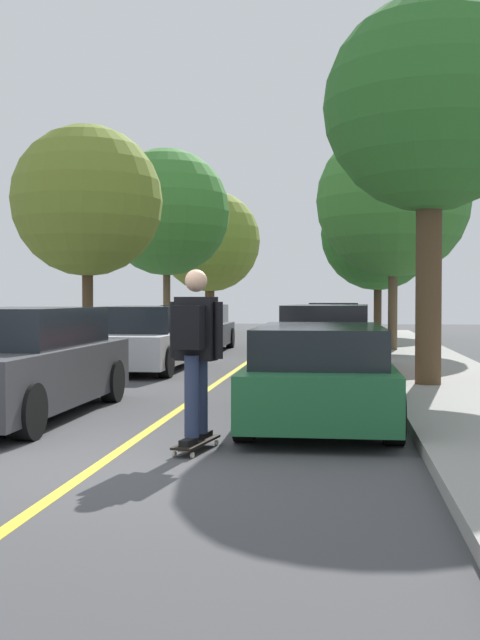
{
  "coord_description": "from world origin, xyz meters",
  "views": [
    {
      "loc": [
        2.24,
        -7.16,
        1.57
      ],
      "look_at": [
        0.24,
        8.3,
        1.13
      ],
      "focal_mm": 43.06,
      "sensor_mm": 36.0,
      "label": 1
    }
  ],
  "objects_px": {
    "parked_car_left_nearest": "(17,364)",
    "street_tree_right_far": "(378,234)",
    "parked_car_right_farthest": "(332,324)",
    "street_tree_left_far": "(210,241)",
    "skateboarder": "(195,344)",
    "parked_car_right_nearest": "(320,373)",
    "street_tree_left_nearest": "(87,201)",
    "parked_car_left_near": "(143,339)",
    "parked_car_right_near": "(327,341)",
    "street_tree_right_near": "(393,201)",
    "street_tree_left_near": "(167,212)",
    "street_tree_right_nearest": "(430,107)",
    "parked_car_right_far": "(330,332)",
    "parked_car_left_far": "(196,328)",
    "skateboard": "(196,443)"
  },
  "relations": [
    {
      "from": "parked_car_left_nearest",
      "to": "street_tree_right_far",
      "type": "relative_size",
      "value": 0.74
    },
    {
      "from": "parked_car_right_farthest",
      "to": "street_tree_right_far",
      "type": "relative_size",
      "value": 0.68
    },
    {
      "from": "street_tree_left_far",
      "to": "skateboarder",
      "type": "relative_size",
      "value": 3.64
    },
    {
      "from": "parked_car_right_nearest",
      "to": "parked_car_right_farthest",
      "type": "height_order",
      "value": "parked_car_right_farthest"
    },
    {
      "from": "parked_car_right_farthest",
      "to": "street_tree_left_nearest",
      "type": "bearing_deg",
      "value": -123.64
    },
    {
      "from": "parked_car_left_near",
      "to": "parked_car_right_near",
      "type": "height_order",
      "value": "parked_car_right_near"
    },
    {
      "from": "parked_car_right_near",
      "to": "skateboarder",
      "type": "bearing_deg",
      "value": -99.18
    },
    {
      "from": "street_tree_right_near",
      "to": "skateboarder",
      "type": "bearing_deg",
      "value": -101.81
    },
    {
      "from": "parked_car_right_farthest",
      "to": "skateboarder",
      "type": "height_order",
      "value": "skateboarder"
    },
    {
      "from": "street_tree_left_near",
      "to": "skateboarder",
      "type": "height_order",
      "value": "street_tree_left_near"
    },
    {
      "from": "parked_car_left_near",
      "to": "street_tree_right_far",
      "type": "relative_size",
      "value": 0.7
    },
    {
      "from": "street_tree_left_near",
      "to": "street_tree_right_nearest",
      "type": "distance_m",
      "value": 14.99
    },
    {
      "from": "parked_car_left_near",
      "to": "skateboarder",
      "type": "distance_m",
      "value": 9.05
    },
    {
      "from": "street_tree_left_nearest",
      "to": "street_tree_right_nearest",
      "type": "bearing_deg",
      "value": -31.63
    },
    {
      "from": "parked_car_right_far",
      "to": "skateboarder",
      "type": "bearing_deg",
      "value": -95.35
    },
    {
      "from": "parked_car_left_nearest",
      "to": "parked_car_right_nearest",
      "type": "height_order",
      "value": "parked_car_left_nearest"
    },
    {
      "from": "street_tree_left_near",
      "to": "parked_car_right_nearest",
      "type": "bearing_deg",
      "value": -70.7
    },
    {
      "from": "street_tree_right_far",
      "to": "street_tree_right_near",
      "type": "bearing_deg",
      "value": -90.0
    },
    {
      "from": "street_tree_left_near",
      "to": "parked_car_left_near",
      "type": "bearing_deg",
      "value": -80.1
    },
    {
      "from": "parked_car_left_far",
      "to": "street_tree_right_nearest",
      "type": "xyz_separation_m",
      "value": [
        5.72,
        -9.42,
        4.06
      ]
    },
    {
      "from": "street_tree_left_near",
      "to": "street_tree_right_far",
      "type": "distance_m",
      "value": 8.52
    },
    {
      "from": "street_tree_left_near",
      "to": "skateboard",
      "type": "xyz_separation_m",
      "value": [
        4.5,
        -18.37,
        -4.46
      ]
    },
    {
      "from": "parked_car_right_farthest",
      "to": "skateboarder",
      "type": "relative_size",
      "value": 2.38
    },
    {
      "from": "parked_car_right_near",
      "to": "parked_car_left_far",
      "type": "bearing_deg",
      "value": 119.07
    },
    {
      "from": "skateboarder",
      "to": "parked_car_right_near",
      "type": "bearing_deg",
      "value": 80.82
    },
    {
      "from": "parked_car_left_nearest",
      "to": "street_tree_right_near",
      "type": "bearing_deg",
      "value": 64.55
    },
    {
      "from": "street_tree_left_near",
      "to": "skateboarder",
      "type": "relative_size",
      "value": 3.75
    },
    {
      "from": "parked_car_left_near",
      "to": "street_tree_left_nearest",
      "type": "distance_m",
      "value": 3.88
    },
    {
      "from": "street_tree_left_nearest",
      "to": "street_tree_left_near",
      "type": "height_order",
      "value": "street_tree_left_near"
    },
    {
      "from": "parked_car_right_far",
      "to": "street_tree_left_far",
      "type": "height_order",
      "value": "street_tree_left_far"
    },
    {
      "from": "parked_car_left_nearest",
      "to": "parked_car_left_near",
      "type": "bearing_deg",
      "value": 89.99
    },
    {
      "from": "parked_car_left_near",
      "to": "street_tree_left_nearest",
      "type": "xyz_separation_m",
      "value": [
        -1.71,
        1.36,
        3.2
      ]
    },
    {
      "from": "parked_car_left_far",
      "to": "skateboard",
      "type": "xyz_separation_m",
      "value": [
        2.79,
        -14.78,
        -0.59
      ]
    },
    {
      "from": "parked_car_left_near",
      "to": "street_tree_left_near",
      "type": "distance_m",
      "value": 10.67
    },
    {
      "from": "parked_car_left_far",
      "to": "parked_car_right_farthest",
      "type": "bearing_deg",
      "value": 43.09
    },
    {
      "from": "street_tree_left_near",
      "to": "parked_car_right_far",
      "type": "bearing_deg",
      "value": -42.96
    },
    {
      "from": "street_tree_left_nearest",
      "to": "skateboard",
      "type": "height_order",
      "value": "street_tree_left_nearest"
    },
    {
      "from": "parked_car_left_far",
      "to": "parked_car_right_farthest",
      "type": "height_order",
      "value": "parked_car_right_farthest"
    },
    {
      "from": "parked_car_right_farthest",
      "to": "street_tree_right_far",
      "type": "xyz_separation_m",
      "value": [
        1.71,
        3.98,
        3.38
      ]
    },
    {
      "from": "parked_car_left_nearest",
      "to": "parked_car_right_near",
      "type": "bearing_deg",
      "value": 54.29
    },
    {
      "from": "street_tree_right_nearest",
      "to": "skateboard",
      "type": "xyz_separation_m",
      "value": [
        -2.93,
        -5.36,
        -4.65
      ]
    },
    {
      "from": "street_tree_right_nearest",
      "to": "street_tree_right_near",
      "type": "height_order",
      "value": "street_tree_right_nearest"
    },
    {
      "from": "street_tree_right_near",
      "to": "street_tree_right_far",
      "type": "height_order",
      "value": "street_tree_right_near"
    },
    {
      "from": "parked_car_left_near",
      "to": "street_tree_right_nearest",
      "type": "height_order",
      "value": "street_tree_right_nearest"
    },
    {
      "from": "street_tree_left_far",
      "to": "skateboarder",
      "type": "xyz_separation_m",
      "value": [
        4.5,
        -27.3,
        -3.1
      ]
    },
    {
      "from": "parked_car_left_near",
      "to": "parked_car_right_farthest",
      "type": "distance_m",
      "value": 10.74
    },
    {
      "from": "parked_car_right_nearest",
      "to": "street_tree_left_nearest",
      "type": "relative_size",
      "value": 0.8
    },
    {
      "from": "street_tree_right_nearest",
      "to": "parked_car_right_far",
      "type": "bearing_deg",
      "value": 102.55
    },
    {
      "from": "street_tree_right_near",
      "to": "skateboarder",
      "type": "distance_m",
      "value": 14.69
    },
    {
      "from": "parked_car_left_nearest",
      "to": "parked_car_right_nearest",
      "type": "xyz_separation_m",
      "value": [
        4.01,
        0.05,
        -0.08
      ]
    }
  ]
}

